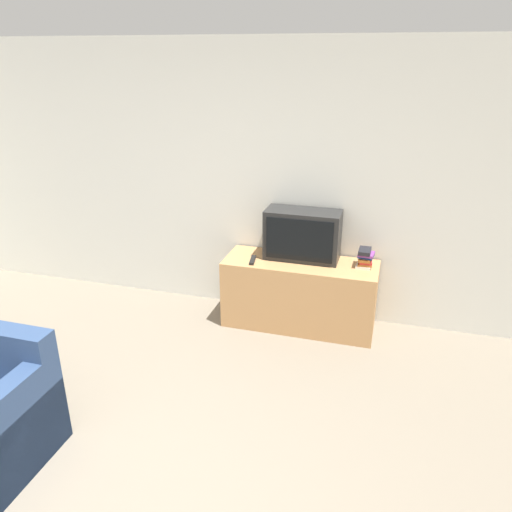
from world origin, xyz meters
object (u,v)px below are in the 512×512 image
object	(u,v)px
tv_stand	(300,294)
remote_on_stand	(253,260)
television	(303,235)
book_stack	(365,258)

from	to	relation	value
tv_stand	remote_on_stand	bearing A→B (deg)	-165.75
television	book_stack	size ratio (longest dim) A/B	3.76
book_stack	television	bearing A→B (deg)	175.97
television	book_stack	distance (m)	0.61
book_stack	remote_on_stand	xyz separation A→B (m)	(-1.01, -0.17, -0.07)
tv_stand	remote_on_stand	xyz separation A→B (m)	(-0.43, -0.11, 0.34)
television	remote_on_stand	distance (m)	0.52
book_stack	remote_on_stand	distance (m)	1.02
television	book_stack	xyz separation A→B (m)	(0.59, -0.04, -0.15)
tv_stand	television	distance (m)	0.57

